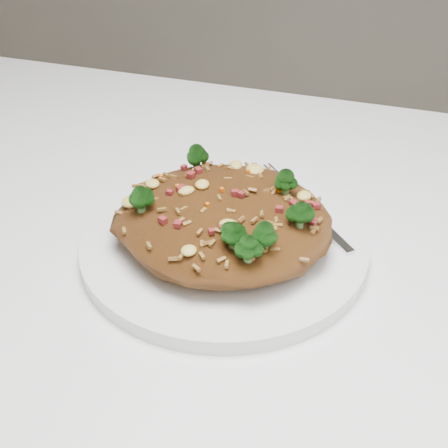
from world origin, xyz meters
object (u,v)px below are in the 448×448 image
Objects in this scene: dining_table at (319,384)px; fried_rice at (225,212)px; plate at (224,244)px; fork at (306,209)px.

fried_rice reaches higher than dining_table.
plate is (-0.10, 0.04, 0.10)m from dining_table.
dining_table is 0.15m from plate.
fork is at bearing 47.87° from fried_rice.
fried_rice is 0.09m from fork.
fried_rice is 1.45× the size of fork.
fork is at bearing 111.38° from dining_table.
fried_rice is at bearing 156.48° from dining_table.
fried_rice is at bearing -43.05° from plate.
dining_table is at bearing -23.67° from plate.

